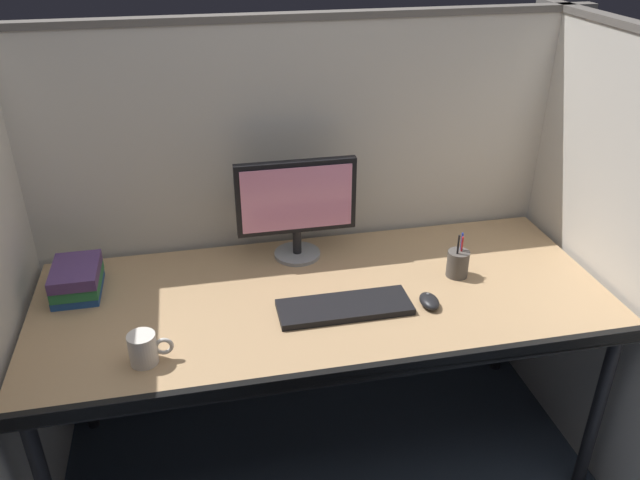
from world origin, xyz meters
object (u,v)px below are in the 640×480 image
(desk, at_px, (324,308))
(monitor_center, at_px, (296,203))
(coffee_mug, at_px, (144,349))
(keyboard_main, at_px, (345,307))
(pen_cup, at_px, (458,263))
(computer_mouse, at_px, (429,301))
(book_stack, at_px, (77,279))

(desk, distance_m, monitor_center, 0.39)
(coffee_mug, bearing_deg, monitor_center, 44.07)
(keyboard_main, height_order, pen_cup, pen_cup)
(desk, relative_size, monitor_center, 4.42)
(monitor_center, distance_m, keyboard_main, 0.44)
(computer_mouse, relative_size, coffee_mug, 0.76)
(desk, bearing_deg, book_stack, 166.58)
(desk, relative_size, book_stack, 8.74)
(monitor_center, relative_size, book_stack, 1.98)
(keyboard_main, distance_m, pen_cup, 0.46)
(computer_mouse, height_order, pen_cup, pen_cup)
(pen_cup, distance_m, coffee_mug, 1.09)
(monitor_center, bearing_deg, computer_mouse, -48.52)
(coffee_mug, bearing_deg, computer_mouse, 6.63)
(book_stack, bearing_deg, monitor_center, 7.08)
(book_stack, height_order, pen_cup, pen_cup)
(keyboard_main, bearing_deg, book_stack, 161.52)
(desk, distance_m, computer_mouse, 0.35)
(monitor_center, bearing_deg, book_stack, -172.92)
(monitor_center, distance_m, book_stack, 0.78)
(book_stack, bearing_deg, desk, -13.42)
(computer_mouse, distance_m, pen_cup, 0.23)
(desk, height_order, pen_cup, pen_cup)
(monitor_center, xyz_separation_m, book_stack, (-0.76, -0.09, -0.16))
(book_stack, bearing_deg, keyboard_main, -18.48)
(book_stack, xyz_separation_m, coffee_mug, (0.23, -0.42, -0.00))
(monitor_center, bearing_deg, desk, -82.26)
(desk, distance_m, pen_cup, 0.50)
(desk, xyz_separation_m, pen_cup, (0.48, 0.03, 0.10))
(computer_mouse, height_order, coffee_mug, coffee_mug)
(computer_mouse, bearing_deg, pen_cup, 44.38)
(keyboard_main, xyz_separation_m, book_stack, (-0.85, 0.28, 0.04))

